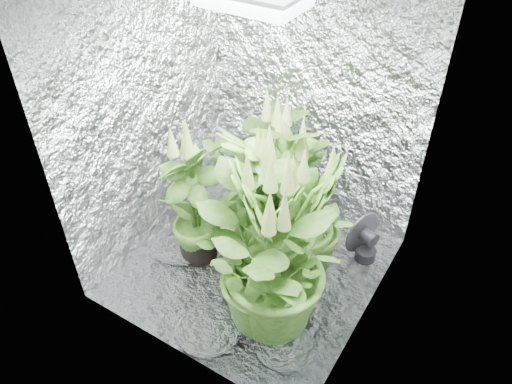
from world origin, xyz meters
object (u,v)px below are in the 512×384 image
Objects in this scene: plant_d at (254,203)px; circulation_fan at (364,240)px; plant_a at (268,165)px; plant_e at (268,267)px; plant_b at (286,193)px; plant_f at (194,202)px; plant_g at (267,235)px; plant_c at (308,220)px.

plant_d is 3.01× the size of circulation_fan.
plant_d is (0.14, -0.42, 0.00)m from plant_a.
plant_e is at bearing -59.40° from plant_a.
plant_e is at bearing -69.17° from plant_b.
circulation_fan is (0.28, 0.85, -0.35)m from plant_e.
plant_e reaches higher than plant_b.
plant_b is at bearing 66.65° from plant_d.
plant_f is (-0.21, -0.59, -0.02)m from plant_a.
plant_d is 0.34m from plant_g.
plant_a is 0.85m from circulation_fan.
plant_e is at bearing -19.62° from plant_f.
plant_d is at bearing -126.92° from circulation_fan.
plant_d reaches higher than plant_f.
plant_g reaches higher than circulation_fan.
plant_c is at bearing 20.69° from plant_f.
plant_d is at bearing 130.16° from plant_e.
plant_a is 1.04× the size of plant_d.
plant_a is 1.11× the size of plant_b.
circulation_fan is at bearing 30.93° from plant_f.
plant_c is at bearing -111.07° from circulation_fan.
plant_c is 0.89× the size of plant_e.
plant_f reaches higher than plant_c.
plant_a is 0.99m from plant_e.
plant_c is 0.75m from plant_f.
plant_e is (0.01, -0.52, 0.05)m from plant_c.
plant_d is 0.39m from plant_f.
plant_e is 3.08× the size of circulation_fan.
plant_b is at bearing 147.23° from plant_c.
circulation_fan is (0.29, 0.33, -0.30)m from plant_c.
plant_f is (-0.71, 0.25, -0.02)m from plant_e.
plant_d is at bearing 135.23° from plant_g.
plant_a is at bearing 108.19° from plant_d.
plant_g is at bearing -74.60° from plant_b.
plant_e is (0.37, -0.43, -0.00)m from plant_d.
plant_b reaches higher than plant_c.
plant_g reaches higher than plant_e.
plant_e reaches higher than plant_f.
plant_a is at bearing 119.95° from plant_g.
circulation_fan is at bearing 71.88° from plant_e.
plant_g is (-0.12, 0.19, 0.02)m from plant_e.
plant_a is at bearing -159.81° from circulation_fan.
plant_g is (0.38, -0.65, 0.03)m from plant_a.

